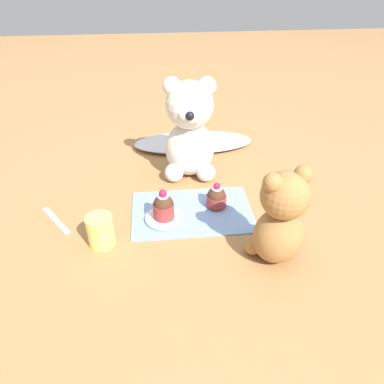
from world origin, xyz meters
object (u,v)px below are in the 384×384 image
Objects in this scene: teddy_bear_tan at (280,219)px; teaspoon at (56,220)px; cupcake_near_cream_bear at (216,197)px; saucer_plate at (164,218)px; cupcake_near_tan_bear at (164,207)px; juice_glass at (100,231)px; teddy_bear_cream at (190,130)px.

teaspoon is at bearing -37.29° from teddy_bear_tan.
cupcake_near_cream_bear is 0.13m from saucer_plate.
teaspoon is (-0.24, 0.02, -0.04)m from cupcake_near_tan_bear.
teddy_bear_tan is at bearing -32.95° from cupcake_near_tan_bear.
cupcake_near_cream_bear is 0.91× the size of juice_glass.
teaspoon is (-0.24, 0.02, -0.01)m from saucer_plate.
teddy_bear_tan is 0.35m from juice_glass.
cupcake_near_cream_bear is at bearing 17.60° from cupcake_near_tan_bear.
saucer_plate is at bearing 25.51° from juice_glass.
teddy_bear_cream reaches higher than teddy_bear_tan.
teddy_bear_tan is 2.98× the size of juice_glass.
juice_glass is 0.14m from teaspoon.
teddy_bear_cream is at bearing 106.41° from cupcake_near_cream_bear.
saucer_plate is at bearing -130.54° from teaspoon.
teddy_bear_cream reaches higher than juice_glass.
teddy_bear_cream is 0.23m from cupcake_near_tan_bear.
saucer_plate is 0.24m from teaspoon.
teddy_bear_tan is at bearing -12.39° from juice_glass.
juice_glass is (-0.13, -0.06, -0.01)m from cupcake_near_tan_bear.
teddy_bear_cream is at bearing -96.34° from teaspoon.
juice_glass is (-0.21, -0.26, -0.09)m from teddy_bear_cream.
cupcake_near_cream_bear is (0.05, -0.16, -0.10)m from teddy_bear_cream.
saucer_plate is at bearing -106.48° from teddy_bear_cream.
teddy_bear_tan is 1.66× the size of teaspoon.
teddy_bear_cream is 2.14× the size of teaspoon.
juice_glass is (-0.25, -0.10, 0.01)m from cupcake_near_cream_bear.
teddy_bear_tan is at bearing -144.57° from teaspoon.
saucer_plate is at bearing -162.40° from cupcake_near_cream_bear.
teaspoon is at bearing -146.52° from teddy_bear_cream.
cupcake_near_tan_bear is (0.00, 0.00, 0.03)m from saucer_plate.
teddy_bear_cream reaches higher than cupcake_near_tan_bear.
teaspoon is (-0.32, -0.17, -0.12)m from teddy_bear_cream.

